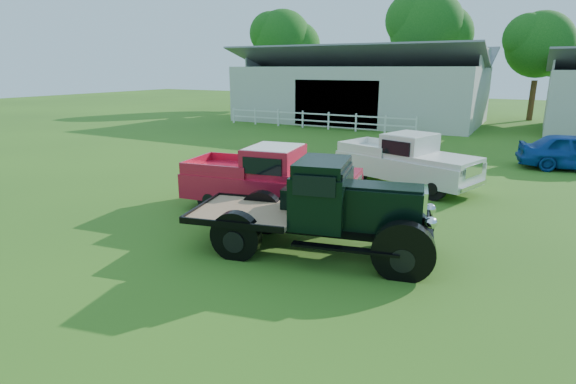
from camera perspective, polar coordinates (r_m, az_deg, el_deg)
The scene contains 9 objects.
ground at distance 11.04m, azimuth -3.95°, elevation -6.59°, with size 120.00×120.00×0.00m, color #35601B.
shed_left at distance 36.81m, azimuth 9.15°, elevation 13.26°, with size 18.80×10.20×5.60m, color silver, non-canonical shape.
fence_rail at distance 31.83m, azimuth 3.50°, elevation 9.12°, with size 14.20×0.16×1.20m, color white, non-canonical shape.
tree_a at distance 47.80m, azimuth -0.68°, elevation 16.87°, with size 6.30×6.30×10.50m, color #104E10, non-canonical shape.
tree_b at distance 43.65m, azimuth 16.98°, elevation 17.01°, with size 6.90×6.90×11.50m, color #104E10, non-canonical shape.
tree_c at distance 41.56m, azimuth 29.08°, elevation 14.16°, with size 5.40×5.40×9.00m, color #104E10, non-canonical shape.
vintage_flatbed at distance 10.22m, azimuth 3.73°, elevation -1.90°, with size 5.52×2.19×2.19m, color black, non-canonical shape.
red_pickup at distance 13.36m, azimuth -2.19°, elevation 1.79°, with size 5.36×2.06×1.95m, color red, non-canonical shape.
white_pickup at distance 16.56m, azimuth 14.75°, elevation 3.87°, with size 5.14×1.99×1.89m, color silver, non-canonical shape.
Camera 1 is at (5.59, -8.56, 4.15)m, focal length 28.00 mm.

